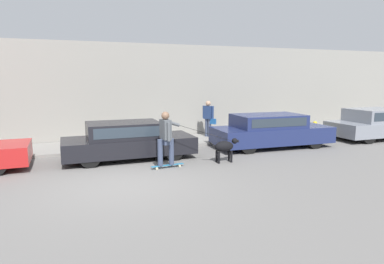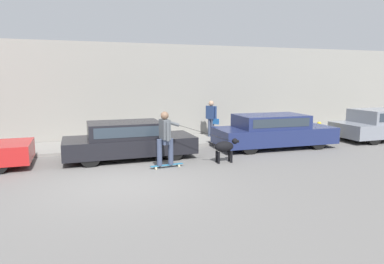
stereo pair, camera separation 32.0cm
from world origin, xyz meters
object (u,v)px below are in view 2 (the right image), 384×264
at_px(fire_hydrant, 319,130).
at_px(dog, 225,147).
at_px(parked_car_2, 273,131).
at_px(pedestrian_with_bag, 211,117).
at_px(skateboarder, 165,136).
at_px(parked_car_1, 128,141).
at_px(parked_car_3, 383,125).

bearing_deg(fire_hydrant, dog, -156.47).
height_order(parked_car_2, fire_hydrant, parked_car_2).
bearing_deg(pedestrian_with_bag, skateboarder, 21.66).
distance_m(parked_car_1, fire_hydrant, 8.21).
relative_size(parked_car_2, dog, 4.47).
xyz_separation_m(parked_car_2, fire_hydrant, (2.76, 0.84, -0.22)).
bearing_deg(skateboarder, parked_car_3, 3.78).
bearing_deg(parked_car_1, pedestrian_with_bag, 32.38).
relative_size(parked_car_2, parked_car_3, 1.05).
bearing_deg(dog, fire_hydrant, 24.65).
height_order(dog, fire_hydrant, fire_hydrant).
bearing_deg(parked_car_3, fire_hydrant, 162.48).
bearing_deg(skateboarder, parked_car_1, 113.69).
xyz_separation_m(parked_car_3, fire_hydrant, (-2.59, 0.84, -0.22)).
xyz_separation_m(dog, skateboarder, (-1.90, -0.02, 0.45)).
relative_size(parked_car_2, fire_hydrant, 5.81).
xyz_separation_m(parked_car_1, pedestrian_with_bag, (3.91, 2.48, 0.37)).
distance_m(parked_car_2, skateboarder, 4.82).
distance_m(dog, skateboarder, 1.95).
bearing_deg(parked_car_1, fire_hydrant, 5.81).
relative_size(parked_car_3, skateboarder, 1.59).
bearing_deg(parked_car_2, pedestrian_with_bag, 123.07).
distance_m(parked_car_2, pedestrian_with_bag, 2.92).
xyz_separation_m(skateboarder, fire_hydrant, (7.31, 2.38, -0.53)).
height_order(dog, skateboarder, skateboarder).
height_order(skateboarder, fire_hydrant, skateboarder).
relative_size(parked_car_3, pedestrian_with_bag, 2.78).
height_order(parked_car_2, dog, parked_car_2).
xyz_separation_m(parked_car_2, dog, (-2.66, -1.52, -0.13)).
bearing_deg(dog, skateboarder, -178.26).
relative_size(dog, fire_hydrant, 1.30).
height_order(parked_car_3, dog, parked_car_3).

